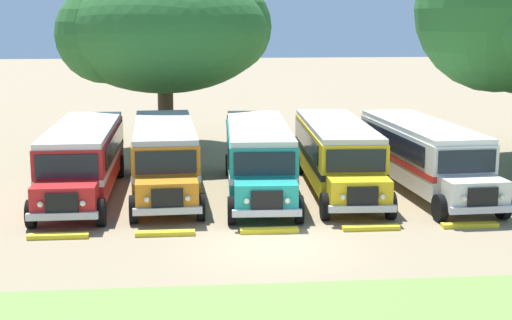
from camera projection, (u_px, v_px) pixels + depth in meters
ground_plane at (275, 246)px, 24.01m from camera, size 220.00×220.00×0.00m
parked_bus_slot_0 at (83, 157)px, 30.70m from camera, size 2.70×10.84×2.82m
parked_bus_slot_1 at (164, 154)px, 31.36m from camera, size 3.04×10.89×2.82m
parked_bus_slot_2 at (258, 155)px, 31.12m from camera, size 3.10×10.89×2.82m
parked_bus_slot_3 at (337, 152)px, 31.69m from camera, size 3.06×10.89×2.82m
parked_bus_slot_4 at (423, 153)px, 31.51m from camera, size 3.20×10.91×2.82m
curb_wheelstop_0 at (58, 236)px, 24.85m from camera, size 2.00×0.36×0.15m
curb_wheelstop_1 at (165, 233)px, 25.18m from camera, size 2.00×0.36×0.15m
curb_wheelstop_2 at (269, 230)px, 25.50m from camera, size 2.00×0.36×0.15m
curb_wheelstop_3 at (371, 228)px, 25.83m from camera, size 2.00×0.36×0.15m
curb_wheelstop_4 at (470, 225)px, 26.16m from camera, size 2.00×0.36×0.15m
broad_shade_tree at (166, 30)px, 40.17m from camera, size 11.39×11.29×9.73m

